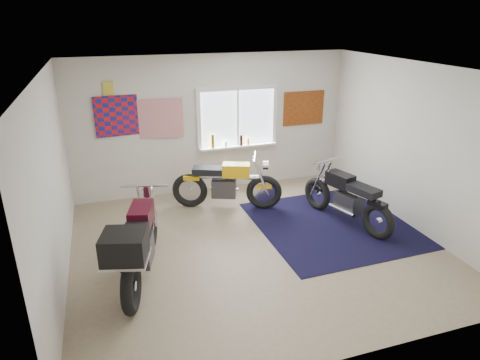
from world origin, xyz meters
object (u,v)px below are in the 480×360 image
object	(u,v)px
yellow_triumph	(226,185)
black_chrome_bike	(347,199)
navy_rug	(332,224)
maroon_tourer	(138,244)

from	to	relation	value
yellow_triumph	black_chrome_bike	distance (m)	2.16
yellow_triumph	black_chrome_bike	xyz separation A→B (m)	(1.78, -1.23, -0.01)
navy_rug	maroon_tourer	distance (m)	3.43
navy_rug	maroon_tourer	size ratio (longest dim) A/B	1.17
navy_rug	maroon_tourer	world-z (taller)	maroon_tourer
navy_rug	black_chrome_bike	bearing A→B (deg)	2.33
navy_rug	black_chrome_bike	size ratio (longest dim) A/B	1.35
maroon_tourer	yellow_triumph	bearing A→B (deg)	-27.12
navy_rug	yellow_triumph	size ratio (longest dim) A/B	1.34
yellow_triumph	black_chrome_bike	bearing A→B (deg)	-13.20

